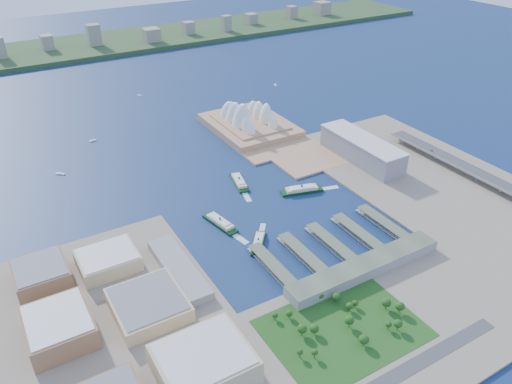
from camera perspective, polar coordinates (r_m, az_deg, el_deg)
ground at (r=659.05m, az=3.51°, el=-3.17°), size 3000.00×3000.00×0.00m
west_land at (r=506.99m, az=-14.52°, el=-16.89°), size 220.00×390.00×3.00m
south_land at (r=537.79m, az=16.35°, el=-13.81°), size 720.00×180.00×3.00m
east_land at (r=773.29m, az=20.62°, el=0.41°), size 240.00×500.00×3.00m
peninsula at (r=901.24m, az=0.04°, el=6.91°), size 135.00×220.00×3.00m
far_shore at (r=1506.06m, az=-18.41°, el=15.55°), size 2200.00×260.00×12.00m
opera_house at (r=904.06m, az=-0.76°, el=9.09°), size 134.00×180.00×58.00m
toaster_building at (r=810.62m, az=11.96°, el=4.80°), size 45.00×155.00×35.00m
expressway at (r=808.99m, az=24.01°, el=1.65°), size 26.00×340.00×11.85m
west_buildings at (r=521.00m, az=-15.95°, el=-13.20°), size 200.00×280.00×27.00m
ferry_wharves at (r=615.04m, az=8.50°, el=-5.79°), size 184.00×90.00×9.30m
terminal_building at (r=578.47m, az=12.29°, el=-8.42°), size 200.00×28.00×12.00m
park at (r=508.40m, az=9.97°, el=-14.48°), size 150.00×110.00×16.00m
far_skyline at (r=1479.27m, az=-18.43°, el=16.64°), size 1900.00×140.00×55.00m
ferry_a at (r=646.79m, az=-4.14°, el=-3.34°), size 25.52×60.20×11.05m
ferry_b at (r=736.12m, az=-1.94°, el=1.34°), size 27.02×58.91×10.80m
ferry_c at (r=611.17m, az=0.27°, el=-5.66°), size 40.74×46.16×9.31m
ferry_d at (r=717.62m, az=5.25°, el=0.41°), size 63.28×31.13×11.60m
boat_a at (r=818.83m, az=-21.47°, el=1.97°), size 12.98×12.31×2.76m
boat_b at (r=912.96m, az=-18.16°, el=5.63°), size 11.58×5.31×3.02m
boat_c at (r=1139.61m, az=2.25°, el=12.15°), size 6.58×12.67×2.74m
boat_e at (r=1103.32m, az=-13.15°, el=10.72°), size 7.53×12.33×2.89m
car_c at (r=848.10m, az=19.46°, el=4.48°), size 1.94×4.77×1.38m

